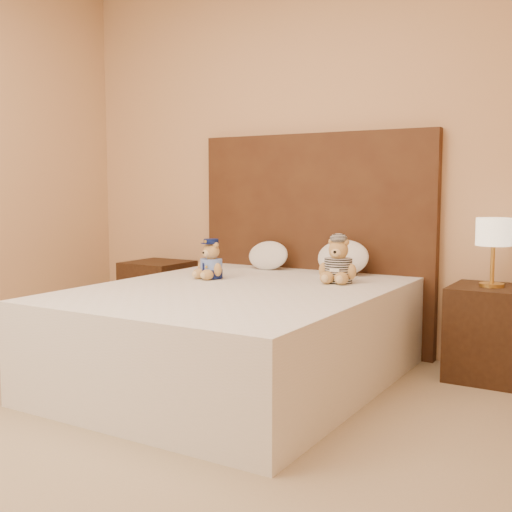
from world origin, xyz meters
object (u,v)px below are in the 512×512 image
at_px(lamp, 494,235).
at_px(pillow_right, 343,256).
at_px(bed, 237,335).
at_px(teddy_police, 211,259).
at_px(nightstand_left, 158,296).
at_px(nightstand_right, 490,333).
at_px(pillow_left, 268,254).
at_px(teddy_prisoner, 338,260).

height_order(lamp, pillow_right, lamp).
xyz_separation_m(bed, teddy_police, (-0.35, 0.24, 0.40)).
bearing_deg(nightstand_left, nightstand_right, 0.00).
bearing_deg(teddy_police, pillow_left, 96.07).
bearing_deg(bed, nightstand_right, 32.62).
xyz_separation_m(teddy_police, pillow_left, (0.08, 0.59, -0.02)).
height_order(nightstand_right, pillow_left, pillow_left).
distance_m(bed, nightstand_right, 1.48).
distance_m(teddy_police, pillow_right, 0.87).
relative_size(nightstand_left, teddy_prisoner, 1.99).
relative_size(nightstand_right, lamp, 1.38).
xyz_separation_m(nightstand_right, teddy_prisoner, (-0.83, -0.31, 0.41)).
distance_m(teddy_police, teddy_prisoner, 0.80).
relative_size(bed, pillow_right, 5.59).
xyz_separation_m(nightstand_left, teddy_police, (0.90, -0.56, 0.40)).
height_order(bed, nightstand_right, same).
bearing_deg(teddy_prisoner, teddy_police, -168.63).
height_order(nightstand_right, pillow_right, pillow_right).
height_order(nightstand_left, pillow_left, pillow_left).
height_order(lamp, teddy_police, lamp).
distance_m(lamp, teddy_prisoner, 0.90).
xyz_separation_m(bed, pillow_right, (0.30, 0.83, 0.40)).
bearing_deg(teddy_prisoner, lamp, 14.26).
bearing_deg(bed, nightstand_left, 147.38).
height_order(bed, teddy_police, teddy_police).
height_order(nightstand_right, lamp, lamp).
distance_m(bed, pillow_left, 0.95).
bearing_deg(teddy_prisoner, nightstand_right, 14.26).
height_order(bed, pillow_right, pillow_right).
distance_m(nightstand_left, lamp, 2.56).
xyz_separation_m(teddy_prisoner, pillow_left, (-0.69, 0.34, -0.03)).
relative_size(teddy_police, teddy_prisoner, 0.90).
bearing_deg(teddy_police, teddy_prisoner, 31.28).
height_order(bed, nightstand_left, same).
bearing_deg(pillow_left, nightstand_right, -1.13).
bearing_deg(pillow_right, teddy_police, -137.62).
xyz_separation_m(bed, lamp, (1.25, 0.80, 0.57)).
bearing_deg(teddy_police, pillow_right, 55.85).
height_order(teddy_police, pillow_left, teddy_police).
xyz_separation_m(nightstand_left, pillow_right, (1.55, 0.03, 0.40)).
xyz_separation_m(nightstand_left, teddy_prisoner, (1.67, -0.31, 0.41)).
height_order(nightstand_left, teddy_police, teddy_police).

